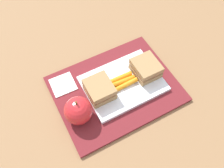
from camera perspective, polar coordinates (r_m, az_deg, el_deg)
ground_plane at (r=0.75m, az=0.85°, el=-1.32°), size 2.40×2.40×0.00m
lunchbag_mat at (r=0.74m, az=0.85°, el=-1.13°), size 0.36×0.28×0.01m
food_tray at (r=0.74m, az=2.56°, el=0.10°), size 0.23×0.17×0.01m
sandwich_half_left at (r=0.74m, az=7.88°, el=3.67°), size 0.07×0.08×0.04m
sandwich_half_right at (r=0.70m, az=-2.94°, el=-1.25°), size 0.07×0.08×0.04m
carrot_sticks_bundle at (r=0.73m, az=2.63°, el=0.66°), size 0.08×0.04×0.02m
apple at (r=0.66m, az=-7.84°, el=-6.14°), size 0.08×0.08×0.09m
paper_napkin at (r=0.76m, az=-11.31°, el=-0.12°), size 0.07×0.07×0.00m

